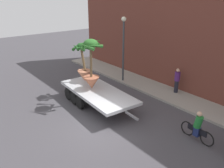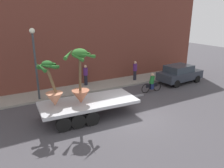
{
  "view_description": "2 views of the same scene",
  "coord_description": "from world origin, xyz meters",
  "px_view_note": "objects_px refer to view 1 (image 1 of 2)",
  "views": [
    {
      "loc": [
        8.77,
        -6.16,
        6.69
      ],
      "look_at": [
        -0.93,
        1.48,
        1.83
      ],
      "focal_mm": 38.12,
      "sensor_mm": 36.0,
      "label": 1
    },
    {
      "loc": [
        -6.84,
        -9.55,
        5.86
      ],
      "look_at": [
        -0.3,
        2.21,
        1.49
      ],
      "focal_mm": 34.96,
      "sensor_mm": 36.0,
      "label": 2
    }
  ],
  "objects_px": {
    "street_lamp": "(124,41)",
    "pedestrian_far_left": "(177,80)",
    "flatbed_trailer": "(96,93)",
    "potted_palm_middle": "(84,66)",
    "potted_palm_rear": "(91,66)",
    "cyclist": "(198,127)"
  },
  "relations": [
    {
      "from": "flatbed_trailer",
      "to": "pedestrian_far_left",
      "type": "distance_m",
      "value": 5.64
    },
    {
      "from": "flatbed_trailer",
      "to": "street_lamp",
      "type": "height_order",
      "value": "street_lamp"
    },
    {
      "from": "potted_palm_rear",
      "to": "street_lamp",
      "type": "xyz_separation_m",
      "value": [
        -1.61,
        3.95,
        0.79
      ]
    },
    {
      "from": "cyclist",
      "to": "pedestrian_far_left",
      "type": "relative_size",
      "value": 1.08
    },
    {
      "from": "flatbed_trailer",
      "to": "cyclist",
      "type": "relative_size",
      "value": 3.63
    },
    {
      "from": "flatbed_trailer",
      "to": "pedestrian_far_left",
      "type": "bearing_deg",
      "value": 66.84
    },
    {
      "from": "flatbed_trailer",
      "to": "potted_palm_rear",
      "type": "distance_m",
      "value": 1.7
    },
    {
      "from": "potted_palm_rear",
      "to": "street_lamp",
      "type": "distance_m",
      "value": 4.34
    },
    {
      "from": "potted_palm_middle",
      "to": "flatbed_trailer",
      "type": "bearing_deg",
      "value": -8.45
    },
    {
      "from": "street_lamp",
      "to": "pedestrian_far_left",
      "type": "bearing_deg",
      "value": 18.16
    },
    {
      "from": "flatbed_trailer",
      "to": "potted_palm_middle",
      "type": "bearing_deg",
      "value": 171.55
    },
    {
      "from": "cyclist",
      "to": "street_lamp",
      "type": "height_order",
      "value": "street_lamp"
    },
    {
      "from": "flatbed_trailer",
      "to": "pedestrian_far_left",
      "type": "xyz_separation_m",
      "value": [
        2.22,
        5.18,
        0.28
      ]
    },
    {
      "from": "potted_palm_middle",
      "to": "pedestrian_far_left",
      "type": "distance_m",
      "value": 6.38
    },
    {
      "from": "flatbed_trailer",
      "to": "cyclist",
      "type": "xyz_separation_m",
      "value": [
        6.22,
        1.55,
        -0.09
      ]
    },
    {
      "from": "flatbed_trailer",
      "to": "street_lamp",
      "type": "xyz_separation_m",
      "value": [
        -1.85,
        3.85,
        2.47
      ]
    },
    {
      "from": "potted_palm_middle",
      "to": "pedestrian_far_left",
      "type": "bearing_deg",
      "value": 51.4
    },
    {
      "from": "street_lamp",
      "to": "potted_palm_middle",
      "type": "bearing_deg",
      "value": -87.94
    },
    {
      "from": "pedestrian_far_left",
      "to": "street_lamp",
      "type": "bearing_deg",
      "value": -161.84
    },
    {
      "from": "flatbed_trailer",
      "to": "pedestrian_far_left",
      "type": "height_order",
      "value": "pedestrian_far_left"
    },
    {
      "from": "pedestrian_far_left",
      "to": "potted_palm_rear",
      "type": "bearing_deg",
      "value": -114.85
    },
    {
      "from": "flatbed_trailer",
      "to": "cyclist",
      "type": "height_order",
      "value": "cyclist"
    }
  ]
}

